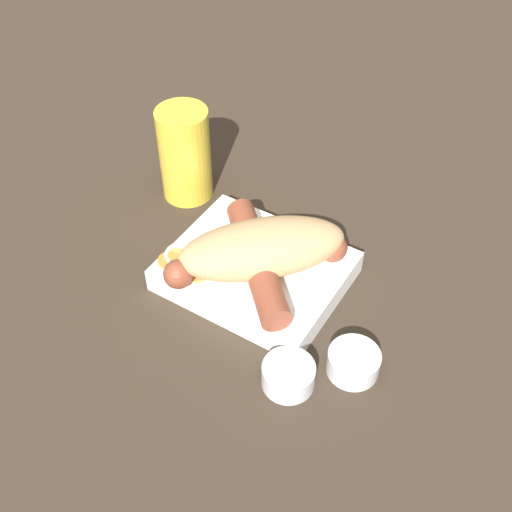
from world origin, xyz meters
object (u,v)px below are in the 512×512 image
object	(u,v)px
sausage	(257,261)
drink_glass	(185,154)
condiment_cup_near	(288,376)
bread_roll	(261,250)
condiment_cup_far	(353,363)
food_tray	(256,271)

from	to	relation	value
sausage	drink_glass	bearing A→B (deg)	-30.25
condiment_cup_near	drink_glass	size ratio (longest dim) A/B	0.43
bread_roll	condiment_cup_far	bearing A→B (deg)	160.31
condiment_cup_far	drink_glass	bearing A→B (deg)	-24.48
condiment_cup_near	condiment_cup_far	distance (m)	0.07
condiment_cup_far	food_tray	bearing A→B (deg)	-19.83
condiment_cup_near	sausage	bearing A→B (deg)	-44.33
condiment_cup_far	bread_roll	bearing A→B (deg)	-19.69
food_tray	drink_glass	distance (m)	0.19
sausage	condiment_cup_near	xyz separation A→B (m)	(-0.10, 0.09, -0.04)
sausage	condiment_cup_near	bearing A→B (deg)	135.67
bread_roll	condiment_cup_near	bearing A→B (deg)	133.29
food_tray	bread_roll	size ratio (longest dim) A/B	1.03
condiment_cup_far	condiment_cup_near	bearing A→B (deg)	44.81
sausage	condiment_cup_far	distance (m)	0.16
drink_glass	bread_roll	bearing A→B (deg)	151.77
drink_glass	condiment_cup_near	bearing A→B (deg)	144.12
bread_roll	condiment_cup_near	distance (m)	0.15
sausage	bread_roll	bearing A→B (deg)	-91.30
sausage	condiment_cup_near	size ratio (longest dim) A/B	2.90
food_tray	bread_roll	distance (m)	0.04
food_tray	drink_glass	bearing A→B (deg)	-28.54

